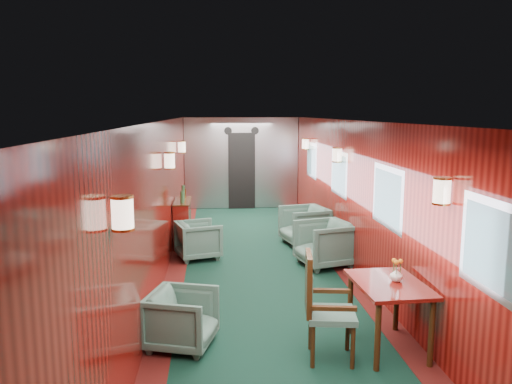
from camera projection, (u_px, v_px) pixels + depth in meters
room at (264, 174)px, 7.23m from camera, size 12.00×12.10×2.40m
bulkhead at (242, 164)px, 13.12m from camera, size 2.98×0.17×2.39m
windows_right at (359, 183)px, 7.63m from camera, size 0.02×8.60×0.80m
wall_sconces at (261, 160)px, 7.77m from camera, size 2.97×7.97×0.25m
dining_table at (389, 293)px, 5.30m from camera, size 0.74×1.03×0.75m
side_chair at (321, 302)px, 5.09m from camera, size 0.56×0.59×1.12m
credenza at (183, 222)px, 9.52m from camera, size 0.31×0.97×1.15m
flower_vase at (396, 275)px, 5.31m from camera, size 0.16×0.16×0.14m
armchair_left_near at (182, 319)px, 5.40m from camera, size 0.85×0.83×0.63m
armchair_left_far at (198, 240)px, 8.69m from camera, size 0.89×0.88×0.65m
armchair_right_near at (324, 244)px, 8.25m from camera, size 1.01×1.00×0.75m
armchair_right_far at (304, 225)px, 9.61m from camera, size 0.97×0.95×0.74m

